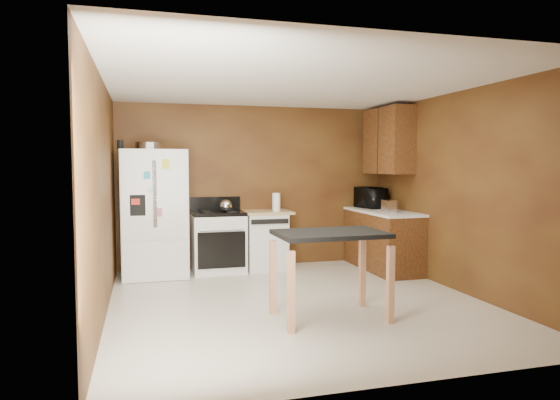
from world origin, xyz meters
name	(u,v)px	position (x,y,z in m)	size (l,w,h in m)	color
floor	(298,303)	(0.00, 0.00, 0.00)	(4.50, 4.50, 0.00)	beige
ceiling	(299,83)	(0.00, 0.00, 2.50)	(4.50, 4.50, 0.00)	white
wall_back	(255,186)	(0.00, 2.25, 1.25)	(4.20, 4.20, 0.00)	brown
wall_front	(395,213)	(0.00, -2.25, 1.25)	(4.20, 4.20, 0.00)	brown
wall_left	(103,198)	(-2.10, 0.00, 1.25)	(4.50, 4.50, 0.00)	brown
wall_right	(459,192)	(2.10, 0.00, 1.25)	(4.50, 4.50, 0.00)	brown
roasting_pan	(150,146)	(-1.60, 1.83, 1.85)	(0.40, 0.40, 0.10)	silver
pen_cup	(120,145)	(-1.99, 1.74, 1.86)	(0.08, 0.08, 0.12)	black
kettle	(226,206)	(-0.54, 1.81, 0.99)	(0.18, 0.18, 0.18)	silver
paper_towel	(276,202)	(0.23, 1.83, 1.03)	(0.12, 0.12, 0.28)	white
green_canister	(276,206)	(0.27, 2.04, 0.95)	(0.11, 0.11, 0.12)	green
toaster	(389,206)	(1.75, 1.17, 0.99)	(0.15, 0.24, 0.18)	silver
microwave	(371,199)	(1.81, 1.89, 1.05)	(0.54, 0.37, 0.30)	black
refrigerator	(155,213)	(-1.55, 1.86, 0.90)	(0.90, 0.80, 1.80)	white
gas_range	(218,241)	(-0.64, 1.92, 0.46)	(0.76, 0.68, 1.10)	white
dishwasher	(265,239)	(0.08, 1.95, 0.45)	(0.78, 0.63, 0.89)	white
right_cabinets	(384,210)	(1.84, 1.48, 0.91)	(0.63, 1.58, 2.45)	brown
island	(330,246)	(0.14, -0.64, 0.76)	(1.12, 0.75, 0.91)	black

